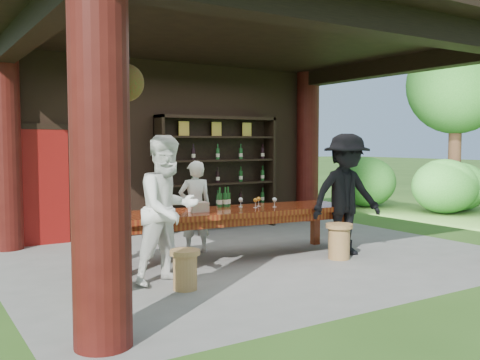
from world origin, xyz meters
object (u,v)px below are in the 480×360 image
host (195,207)px  wine_shelf (218,173)px  tasting_table (232,216)px  stool_far_left (99,278)px  napkin_basket (199,207)px  guest_woman (168,210)px  guest_man (346,195)px  stool_near_right (339,240)px  stool_near_left (185,269)px

host → wine_shelf: bearing=-117.7°
tasting_table → stool_far_left: 2.63m
wine_shelf → napkin_basket: size_ratio=9.93×
stool_far_left → host: bearing=39.7°
wine_shelf → guest_woman: 4.13m
stool_far_left → guest_man: size_ratio=0.25×
stool_near_right → guest_woman: size_ratio=0.29×
stool_near_right → host: size_ratio=0.36×
wine_shelf → stool_near_right: (0.18, -3.34, -0.86)m
host → guest_man: 2.38m
stool_near_right → stool_far_left: bearing=-177.4°
stool_near_left → stool_far_left: stool_far_left is taller
wine_shelf → tasting_table: size_ratio=0.67×
wine_shelf → tasting_table: wine_shelf is taller
host → guest_man: guest_man is taller
wine_shelf → guest_man: (0.48, -3.16, -0.20)m
guest_woman → host: bearing=39.8°
guest_man → tasting_table: bearing=164.2°
stool_far_left → guest_man: 4.08m
tasting_table → guest_man: 1.81m
stool_near_right → wine_shelf: bearing=93.1°
stool_far_left → guest_man: (4.01, 0.35, 0.69)m
wine_shelf → stool_near_right: bearing=-86.9°
wine_shelf → host: 2.31m
stool_far_left → guest_woman: 1.21m
guest_woman → guest_man: size_ratio=0.98×
stool_near_right → stool_near_left: bearing=-174.0°
stool_near_right → guest_man: guest_man is taller
stool_near_right → host: 2.30m
host → napkin_basket: host is taller
stool_far_left → napkin_basket: napkin_basket is taller
stool_near_right → napkin_basket: bearing=155.4°
wine_shelf → guest_man: size_ratio=1.37×
host → guest_woman: 1.85m
tasting_table → napkin_basket: napkin_basket is taller
host → guest_woman: (-1.13, -1.46, 0.19)m
stool_near_left → stool_near_right: size_ratio=0.90×
tasting_table → napkin_basket: 0.60m
wine_shelf → host: wine_shelf is taller
stool_near_left → host: host is taller
tasting_table → host: host is taller
guest_man → napkin_basket: 2.32m
stool_far_left → wine_shelf: bearing=44.9°
wine_shelf → stool_far_left: wine_shelf is taller
stool_near_left → stool_near_right: (2.71, 0.28, 0.03)m
tasting_table → guest_woman: size_ratio=2.10×
wine_shelf → stool_near_left: size_ratio=5.40×
tasting_table → stool_far_left: tasting_table is taller
guest_woman → stool_near_left: bearing=-98.0°
napkin_basket → stool_near_left: bearing=-124.5°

